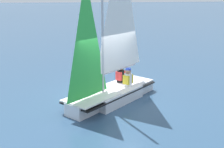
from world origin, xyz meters
TOP-DOWN VIEW (x-y plane):
  - ground_plane at (0.00, 0.00)m, footprint 260.00×260.00m
  - sailboat_main at (0.01, 0.00)m, footprint 3.92×3.60m
  - sailor_helm at (0.68, 0.29)m, footprint 0.43×0.42m
  - sailor_crew at (0.51, 0.86)m, footprint 0.43×0.42m

SIDE VIEW (x-z plane):
  - ground_plane at x=0.00m, z-range 0.00..0.00m
  - sailor_helm at x=0.68m, z-range 0.05..1.21m
  - sailor_crew at x=0.51m, z-range 0.05..1.21m
  - sailboat_main at x=0.01m, z-range -2.13..4.05m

